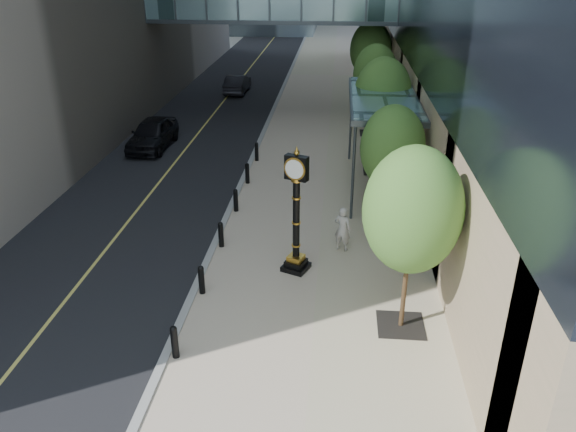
% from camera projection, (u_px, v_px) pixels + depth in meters
% --- Properties ---
extents(ground, '(320.00, 320.00, 0.00)m').
position_uv_depth(ground, '(269.00, 390.00, 14.36)').
color(ground, gray).
rests_on(ground, ground).
extents(road, '(8.00, 180.00, 0.02)m').
position_uv_depth(road, '(245.00, 74.00, 50.91)').
color(road, black).
rests_on(road, ground).
extents(sidewalk, '(8.00, 180.00, 0.06)m').
position_uv_depth(sidewalk, '(333.00, 75.00, 50.26)').
color(sidewalk, '#B6A48C').
rests_on(sidewalk, ground).
extents(curb, '(0.25, 180.00, 0.07)m').
position_uv_depth(curb, '(289.00, 75.00, 50.58)').
color(curb, gray).
rests_on(curb, ground).
extents(entrance_canopy, '(3.00, 8.00, 4.38)m').
position_uv_depth(entrance_canopy, '(383.00, 100.00, 24.88)').
color(entrance_canopy, '#383F44').
rests_on(entrance_canopy, ground).
extents(bollard_row, '(0.20, 16.20, 0.90)m').
position_uv_depth(bollard_row, '(229.00, 217.00, 22.46)').
color(bollard_row, black).
rests_on(bollard_row, sidewalk).
extents(street_trees, '(2.85, 28.79, 5.87)m').
position_uv_depth(street_trees, '(382.00, 95.00, 27.37)').
color(street_trees, black).
rests_on(street_trees, sidewalk).
extents(street_clock, '(1.08, 1.08, 4.38)m').
position_uv_depth(street_clock, '(296.00, 220.00, 18.88)').
color(street_clock, black).
rests_on(street_clock, sidewalk).
extents(pedestrian, '(0.74, 0.62, 1.73)m').
position_uv_depth(pedestrian, '(343.00, 229.00, 20.62)').
color(pedestrian, '#B3ADA4').
rests_on(pedestrian, sidewalk).
extents(car_near, '(2.04, 4.88, 1.65)m').
position_uv_depth(car_near, '(153.00, 134.00, 31.59)').
color(car_near, black).
rests_on(car_near, road).
extents(car_far, '(1.58, 4.26, 1.39)m').
position_uv_depth(car_far, '(237.00, 84.00, 43.95)').
color(car_far, black).
rests_on(car_far, road).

